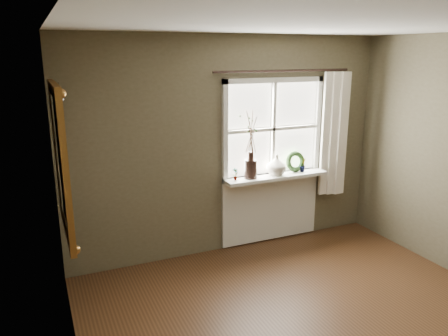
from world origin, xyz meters
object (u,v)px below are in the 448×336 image
at_px(dark_jug, 251,169).
at_px(cream_vase, 276,165).
at_px(gilt_mirror, 60,161).
at_px(wreath, 295,164).

height_order(dark_jug, cream_vase, cream_vase).
bearing_deg(dark_jug, gilt_mirror, -164.36).
height_order(dark_jug, wreath, wreath).
bearing_deg(cream_vase, dark_jug, 180.00).
height_order(wreath, gilt_mirror, gilt_mirror).
xyz_separation_m(dark_jug, gilt_mirror, (-2.16, -0.60, 0.46)).
height_order(dark_jug, gilt_mirror, gilt_mirror).
relative_size(wreath, gilt_mirror, 0.20).
bearing_deg(cream_vase, gilt_mirror, -166.49).
distance_m(cream_vase, gilt_mirror, 2.62).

